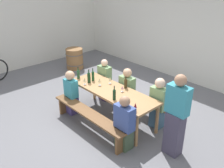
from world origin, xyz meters
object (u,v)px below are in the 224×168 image
at_px(wine_glass_1, 110,79).
at_px(seated_guest_near_1, 124,124).
at_px(wine_glass_0, 135,106).
at_px(bench_far, 132,96).
at_px(seated_guest_far_2, 158,104).
at_px(wine_bottle_0, 126,84).
at_px(seated_guest_near_0, 71,93).
at_px(wine_glass_4, 85,80).
at_px(wine_glass_2, 122,88).
at_px(wine_barrel, 75,59).
at_px(seated_guest_far_1, 127,91).
at_px(seated_guest_far_0, 105,81).
at_px(tasting_table, 112,93).
at_px(standing_host, 176,117).
at_px(wine_bottle_4, 114,94).
at_px(wine_bottle_2, 93,76).
at_px(wine_glass_3, 100,80).
at_px(wine_bottle_1, 78,74).
at_px(bench_near, 89,116).
at_px(wine_bottle_3, 89,78).

relative_size(wine_glass_1, seated_guest_near_1, 0.15).
bearing_deg(wine_glass_0, bench_far, 134.99).
bearing_deg(seated_guest_far_2, wine_glass_0, 4.62).
height_order(wine_bottle_0, seated_guest_near_0, seated_guest_near_0).
bearing_deg(wine_glass_4, wine_glass_2, 23.72).
bearing_deg(bench_far, wine_barrel, 170.06).
height_order(seated_guest_near_1, seated_guest_far_1, seated_guest_near_1).
height_order(wine_bottle_0, seated_guest_far_1, seated_guest_far_1).
xyz_separation_m(wine_glass_1, seated_guest_far_0, (-0.57, 0.32, -0.34)).
bearing_deg(bench_far, seated_guest_near_1, -52.63).
xyz_separation_m(tasting_table, wine_glass_4, (-0.66, -0.27, 0.19)).
bearing_deg(tasting_table, seated_guest_far_0, 148.57).
bearing_deg(wine_glass_4, seated_guest_near_1, -9.40).
bearing_deg(seated_guest_far_0, standing_host, 79.08).
xyz_separation_m(wine_bottle_4, seated_guest_near_1, (0.56, -0.26, -0.33)).
bearing_deg(wine_bottle_2, standing_host, 0.64).
height_order(wine_bottle_4, seated_guest_far_0, seated_guest_far_0).
distance_m(wine_glass_0, wine_glass_3, 1.36).
height_order(wine_bottle_4, wine_glass_1, wine_bottle_4).
xyz_separation_m(wine_bottle_1, standing_host, (2.71, 0.21, -0.07)).
xyz_separation_m(wine_glass_2, wine_barrel, (-3.55, 1.15, -0.49)).
height_order(bench_near, wine_bottle_4, wine_bottle_4).
bearing_deg(wine_bottle_3, seated_guest_near_1, -14.31).
xyz_separation_m(tasting_table, bench_far, (0.00, 0.68, -0.31)).
distance_m(wine_bottle_3, seated_guest_far_1, 0.97).
bearing_deg(seated_guest_near_0, seated_guest_far_1, -37.45).
height_order(wine_bottle_2, wine_glass_2, wine_bottle_2).
bearing_deg(seated_guest_far_1, seated_guest_near_1, 42.45).
height_order(wine_bottle_4, wine_barrel, wine_bottle_4).
bearing_deg(wine_barrel, wine_glass_1, -19.19).
distance_m(wine_glass_3, seated_guest_far_0, 0.83).
bearing_deg(seated_guest_far_0, wine_glass_0, 66.00).
distance_m(wine_glass_3, seated_guest_far_2, 1.44).
bearing_deg(bench_far, seated_guest_far_2, -9.46).
height_order(tasting_table, wine_bottle_4, wine_bottle_4).
distance_m(wine_bottle_1, standing_host, 2.72).
xyz_separation_m(bench_far, seated_guest_far_0, (-0.87, -0.15, 0.17)).
xyz_separation_m(wine_bottle_1, wine_glass_2, (1.26, 0.28, -0.01)).
bearing_deg(wine_barrel, seated_guest_far_2, -9.84).
distance_m(wine_glass_1, seated_guest_near_0, 0.98).
distance_m(wine_bottle_4, wine_barrel, 4.03).
bearing_deg(bench_far, wine_bottle_0, -71.12).
relative_size(bench_far, seated_guest_near_0, 1.97).
distance_m(wine_glass_3, standing_host, 2.04).
bearing_deg(wine_bottle_1, seated_guest_near_1, -10.45).
height_order(wine_glass_0, seated_guest_near_1, seated_guest_near_1).
height_order(seated_guest_near_0, seated_guest_far_2, seated_guest_far_2).
bearing_deg(seated_guest_far_0, wine_bottle_4, 57.01).
bearing_deg(wine_glass_3, seated_guest_far_2, 24.27).
distance_m(wine_bottle_3, standing_host, 2.34).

